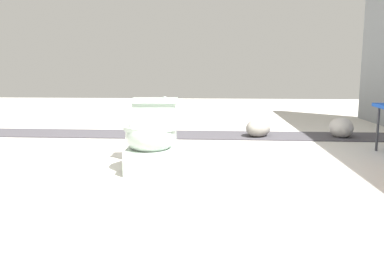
# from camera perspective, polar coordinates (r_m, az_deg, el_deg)

# --- Properties ---
(ground_plane) EXTENTS (14.00, 14.00, 0.00)m
(ground_plane) POSITION_cam_1_polar(r_m,az_deg,el_deg) (3.09, -5.01, -4.80)
(ground_plane) COLOR beige
(gravel_strip) EXTENTS (0.56, 8.00, 0.01)m
(gravel_strip) POSITION_cam_1_polar(r_m,az_deg,el_deg) (4.22, 4.27, -1.10)
(gravel_strip) COLOR #423F44
(gravel_strip) RESTS_ON ground
(toilet) EXTENTS (0.65, 0.41, 0.52)m
(toilet) POSITION_cam_1_polar(r_m,az_deg,el_deg) (2.82, -6.09, -1.54)
(toilet) COLOR #B2C6B7
(toilet) RESTS_ON ground
(boulder_near) EXTENTS (0.41, 0.39, 0.20)m
(boulder_near) POSITION_cam_1_polar(r_m,az_deg,el_deg) (4.17, 10.06, 0.00)
(boulder_near) COLOR gray
(boulder_near) RESTS_ON ground
(boulder_far) EXTENTS (0.33, 0.28, 0.22)m
(boulder_far) POSITION_cam_1_polar(r_m,az_deg,el_deg) (4.37, 21.77, 0.05)
(boulder_far) COLOR #B7B2AD
(boulder_far) RESTS_ON ground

